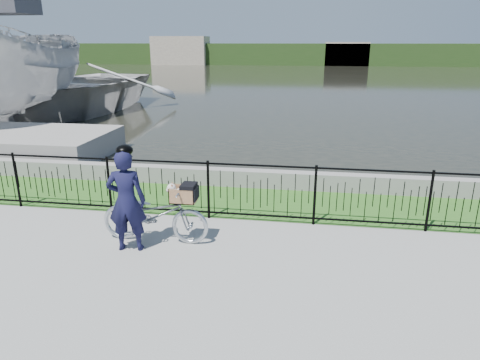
% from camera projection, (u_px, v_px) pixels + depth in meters
% --- Properties ---
extents(ground, '(120.00, 120.00, 0.00)m').
position_uv_depth(ground, '(249.00, 261.00, 6.65)').
color(ground, gray).
rests_on(ground, ground).
extents(grass_strip, '(60.00, 2.00, 0.01)m').
position_uv_depth(grass_strip, '(265.00, 202.00, 9.09)').
color(grass_strip, '#31641F').
rests_on(grass_strip, ground).
extents(water, '(120.00, 120.00, 0.00)m').
position_uv_depth(water, '(299.00, 80.00, 37.67)').
color(water, black).
rests_on(water, ground).
extents(quay_wall, '(60.00, 0.30, 0.40)m').
position_uv_depth(quay_wall, '(270.00, 179.00, 9.97)').
color(quay_wall, gray).
rests_on(quay_wall, ground).
extents(fence, '(14.00, 0.06, 1.15)m').
position_uv_depth(fence, '(261.00, 193.00, 7.98)').
color(fence, black).
rests_on(fence, ground).
extents(far_treeline, '(120.00, 6.00, 3.00)m').
position_uv_depth(far_treeline, '(304.00, 54.00, 62.59)').
color(far_treeline, '#274219').
rests_on(far_treeline, ground).
extents(far_building_left, '(8.00, 4.00, 4.00)m').
position_uv_depth(far_building_left, '(181.00, 50.00, 63.17)').
color(far_building_left, '#A89B86').
rests_on(far_building_left, ground).
extents(far_building_right, '(6.00, 3.00, 3.20)m').
position_uv_depth(far_building_right, '(346.00, 54.00, 60.27)').
color(far_building_right, '#A89B86').
rests_on(far_building_right, ground).
extents(bicycle_rig, '(1.84, 0.64, 1.08)m').
position_uv_depth(bicycle_rig, '(156.00, 214.00, 7.20)').
color(bicycle_rig, '#B5BBC2').
rests_on(bicycle_rig, ground).
extents(cyclist, '(0.67, 0.50, 1.75)m').
position_uv_depth(cyclist, '(126.00, 199.00, 6.80)').
color(cyclist, black).
rests_on(cyclist, ground).
extents(boat_near, '(5.79, 10.92, 5.80)m').
position_uv_depth(boat_near, '(12.00, 74.00, 16.15)').
color(boat_near, '#B4B4B4').
rests_on(boat_near, water).
extents(boat_far, '(8.89, 11.89, 2.35)m').
position_uv_depth(boat_far, '(66.00, 88.00, 20.14)').
color(boat_far, '#B4B4B4').
rests_on(boat_far, water).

